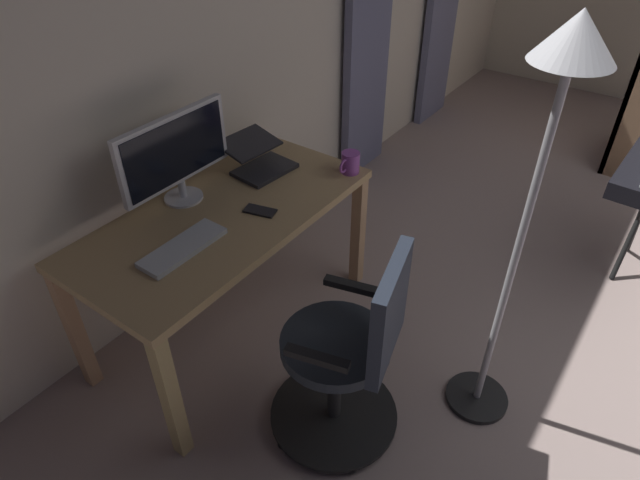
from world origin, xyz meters
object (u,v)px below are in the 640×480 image
at_px(computer_keyboard, 183,247).
at_px(floor_lamp, 547,144).
at_px(desk, 226,228).
at_px(computer_monitor, 175,153).
at_px(cell_phone_face_up, 260,211).
at_px(mug_tea, 350,163).
at_px(office_chair, 349,358).
at_px(laptop, 259,160).

bearing_deg(computer_keyboard, floor_lamp, 117.13).
distance_m(desk, computer_keyboard, 0.32).
distance_m(computer_monitor, cell_phone_face_up, 0.45).
bearing_deg(cell_phone_face_up, floor_lamp, 85.09).
bearing_deg(desk, mug_tea, 156.88).
distance_m(desk, floor_lamp, 1.42).
xyz_separation_m(desk, mug_tea, (-0.63, 0.27, 0.15)).
height_order(computer_keyboard, mug_tea, mug_tea).
bearing_deg(mug_tea, office_chair, 33.87).
bearing_deg(floor_lamp, laptop, -94.12).
bearing_deg(laptop, office_chair, 64.11).
bearing_deg(mug_tea, computer_monitor, -37.30).
bearing_deg(cell_phone_face_up, office_chair, 53.43).
bearing_deg(floor_lamp, computer_monitor, -77.50).
bearing_deg(floor_lamp, cell_phone_face_up, -79.67).
relative_size(computer_keyboard, floor_lamp, 0.22).
xyz_separation_m(computer_keyboard, cell_phone_face_up, (-0.39, 0.07, -0.01)).
bearing_deg(cell_phone_face_up, desk, -69.41).
xyz_separation_m(laptop, floor_lamp, (0.10, 1.34, 0.53)).
xyz_separation_m(desk, computer_keyboard, (0.30, 0.06, 0.10)).
bearing_deg(floor_lamp, computer_keyboard, -62.87).
bearing_deg(office_chair, computer_keyboard, 85.46).
xyz_separation_m(office_chair, computer_keyboard, (0.13, -0.74, 0.30)).
height_order(cell_phone_face_up, floor_lamp, floor_lamp).
distance_m(office_chair, mug_tea, 1.01).
bearing_deg(laptop, computer_monitor, -9.34).
distance_m(mug_tea, floor_lamp, 1.13).
distance_m(laptop, floor_lamp, 1.44).
bearing_deg(mug_tea, desk, -23.12).
relative_size(office_chair, cell_phone_face_up, 6.54).
relative_size(desk, computer_keyboard, 3.72).
relative_size(cell_phone_face_up, floor_lamp, 0.08).
height_order(mug_tea, floor_lamp, floor_lamp).
height_order(desk, computer_monitor, computer_monitor).
bearing_deg(office_chair, mug_tea, 18.98).
relative_size(computer_keyboard, mug_tea, 2.74).
xyz_separation_m(computer_keyboard, floor_lamp, (-0.59, 1.16, 0.57)).
xyz_separation_m(desk, floor_lamp, (-0.29, 1.22, 0.67)).
bearing_deg(computer_monitor, laptop, 165.60).
xyz_separation_m(computer_monitor, floor_lamp, (-0.32, 1.45, 0.34)).
xyz_separation_m(desk, cell_phone_face_up, (-0.10, 0.13, 0.10)).
distance_m(office_chair, computer_monitor, 1.16).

